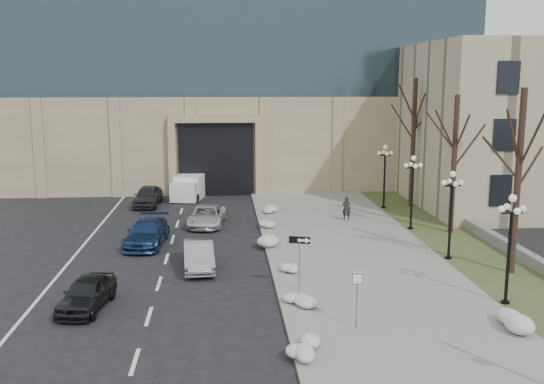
{
  "coord_description": "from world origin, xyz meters",
  "views": [
    {
      "loc": [
        -3.45,
        -17.28,
        9.31
      ],
      "look_at": [
        -0.87,
        14.14,
        3.5
      ],
      "focal_mm": 40.0,
      "sensor_mm": 36.0,
      "label": 1
    }
  ],
  "objects_px": {
    "box_truck": "(191,186)",
    "lamppost_a": "(510,235)",
    "car_b": "(199,255)",
    "lamppost_d": "(385,168)",
    "pedestrian": "(346,208)",
    "lamppost_b": "(451,203)",
    "car_a": "(87,293)",
    "keep_sign": "(357,288)",
    "car_e": "(148,196)",
    "car_d": "(207,216)",
    "car_c": "(147,233)",
    "one_way_sign": "(303,247)",
    "lamppost_c": "(412,182)"
  },
  "relations": [
    {
      "from": "car_e",
      "to": "box_truck",
      "type": "xyz_separation_m",
      "value": [
        3.07,
        3.31,
        0.15
      ]
    },
    {
      "from": "car_a",
      "to": "lamppost_a",
      "type": "height_order",
      "value": "lamppost_a"
    },
    {
      "from": "car_a",
      "to": "car_d",
      "type": "distance_m",
      "value": 15.01
    },
    {
      "from": "box_truck",
      "to": "lamppost_a",
      "type": "relative_size",
      "value": 1.29
    },
    {
      "from": "keep_sign",
      "to": "lamppost_d",
      "type": "height_order",
      "value": "lamppost_d"
    },
    {
      "from": "lamppost_b",
      "to": "car_c",
      "type": "bearing_deg",
      "value": 164.82
    },
    {
      "from": "car_e",
      "to": "lamppost_a",
      "type": "distance_m",
      "value": 28.24
    },
    {
      "from": "car_a",
      "to": "lamppost_c",
      "type": "height_order",
      "value": "lamppost_c"
    },
    {
      "from": "car_a",
      "to": "car_d",
      "type": "relative_size",
      "value": 0.85
    },
    {
      "from": "car_b",
      "to": "lamppost_a",
      "type": "xyz_separation_m",
      "value": [
        13.02,
        -6.14,
        2.38
      ]
    },
    {
      "from": "car_b",
      "to": "lamppost_b",
      "type": "relative_size",
      "value": 0.88
    },
    {
      "from": "car_a",
      "to": "one_way_sign",
      "type": "bearing_deg",
      "value": 14.42
    },
    {
      "from": "car_b",
      "to": "lamppost_d",
      "type": "height_order",
      "value": "lamppost_d"
    },
    {
      "from": "one_way_sign",
      "to": "lamppost_c",
      "type": "bearing_deg",
      "value": 70.6
    },
    {
      "from": "car_b",
      "to": "keep_sign",
      "type": "relative_size",
      "value": 1.8
    },
    {
      "from": "car_d",
      "to": "one_way_sign",
      "type": "distance_m",
      "value": 14.13
    },
    {
      "from": "car_c",
      "to": "keep_sign",
      "type": "xyz_separation_m",
      "value": [
        9.32,
        -13.01,
        0.99
      ]
    },
    {
      "from": "car_d",
      "to": "box_truck",
      "type": "bearing_deg",
      "value": 105.27
    },
    {
      "from": "lamppost_b",
      "to": "lamppost_c",
      "type": "bearing_deg",
      "value": 90.0
    },
    {
      "from": "car_d",
      "to": "keep_sign",
      "type": "distance_m",
      "value": 18.52
    },
    {
      "from": "car_e",
      "to": "lamppost_a",
      "type": "relative_size",
      "value": 0.93
    },
    {
      "from": "lamppost_b",
      "to": "lamppost_a",
      "type": "bearing_deg",
      "value": -90.0
    },
    {
      "from": "pedestrian",
      "to": "keep_sign",
      "type": "xyz_separation_m",
      "value": [
        -3.27,
        -17.83,
        0.79
      ]
    },
    {
      "from": "car_b",
      "to": "car_e",
      "type": "distance_m",
      "value": 16.56
    },
    {
      "from": "car_a",
      "to": "lamppost_b",
      "type": "distance_m",
      "value": 18.41
    },
    {
      "from": "car_b",
      "to": "lamppost_d",
      "type": "bearing_deg",
      "value": 41.59
    },
    {
      "from": "lamppost_b",
      "to": "car_a",
      "type": "bearing_deg",
      "value": -162.72
    },
    {
      "from": "car_e",
      "to": "box_truck",
      "type": "relative_size",
      "value": 0.72
    },
    {
      "from": "lamppost_d",
      "to": "car_b",
      "type": "bearing_deg",
      "value": -134.27
    },
    {
      "from": "pedestrian",
      "to": "lamppost_c",
      "type": "xyz_separation_m",
      "value": [
        3.57,
        -2.7,
        2.15
      ]
    },
    {
      "from": "car_c",
      "to": "keep_sign",
      "type": "bearing_deg",
      "value": -49.32
    },
    {
      "from": "lamppost_d",
      "to": "one_way_sign",
      "type": "bearing_deg",
      "value": -115.5
    },
    {
      "from": "car_e",
      "to": "keep_sign",
      "type": "height_order",
      "value": "keep_sign"
    },
    {
      "from": "car_a",
      "to": "car_e",
      "type": "bearing_deg",
      "value": 98.15
    },
    {
      "from": "keep_sign",
      "to": "lamppost_b",
      "type": "relative_size",
      "value": 0.49
    },
    {
      "from": "lamppost_d",
      "to": "keep_sign",
      "type": "bearing_deg",
      "value": -107.53
    },
    {
      "from": "box_truck",
      "to": "lamppost_a",
      "type": "distance_m",
      "value": 29.27
    },
    {
      "from": "lamppost_a",
      "to": "lamppost_b",
      "type": "xyz_separation_m",
      "value": [
        0.0,
        6.5,
        0.0
      ]
    },
    {
      "from": "pedestrian",
      "to": "lamppost_b",
      "type": "bearing_deg",
      "value": 125.62
    },
    {
      "from": "pedestrian",
      "to": "lamppost_c",
      "type": "distance_m",
      "value": 4.97
    },
    {
      "from": "car_b",
      "to": "car_d",
      "type": "xyz_separation_m",
      "value": [
        0.19,
        9.22,
        -0.05
      ]
    },
    {
      "from": "car_b",
      "to": "lamppost_a",
      "type": "bearing_deg",
      "value": -29.41
    },
    {
      "from": "lamppost_b",
      "to": "lamppost_d",
      "type": "distance_m",
      "value": 13.0
    },
    {
      "from": "keep_sign",
      "to": "lamppost_b",
      "type": "height_order",
      "value": "lamppost_b"
    },
    {
      "from": "lamppost_a",
      "to": "lamppost_b",
      "type": "distance_m",
      "value": 6.5
    },
    {
      "from": "box_truck",
      "to": "pedestrian",
      "type": "bearing_deg",
      "value": -31.67
    },
    {
      "from": "car_b",
      "to": "lamppost_b",
      "type": "distance_m",
      "value": 13.24
    },
    {
      "from": "box_truck",
      "to": "keep_sign",
      "type": "distance_m",
      "value": 28.56
    },
    {
      "from": "box_truck",
      "to": "one_way_sign",
      "type": "bearing_deg",
      "value": -65.14
    },
    {
      "from": "car_b",
      "to": "car_e",
      "type": "height_order",
      "value": "car_e"
    }
  ]
}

